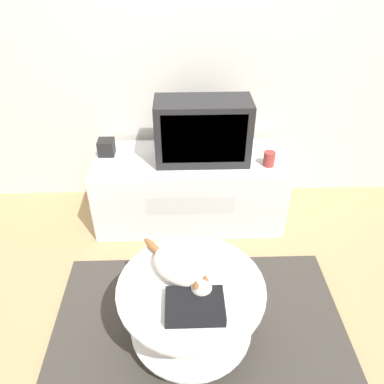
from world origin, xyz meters
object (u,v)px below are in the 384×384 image
tv (203,131)px  cat (179,268)px  speaker (106,147)px  dvd_box (195,306)px

tv → cat: bearing=-99.4°
speaker → dvd_box: bearing=-65.9°
tv → dvd_box: bearing=-94.6°
speaker → cat: 1.24m
speaker → cat: size_ratio=0.26×
dvd_box → cat: size_ratio=0.62×
tv → speaker: 0.72m
tv → cat: size_ratio=1.47×
tv → speaker: tv is taller
speaker → dvd_box: (0.59, -1.33, -0.10)m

